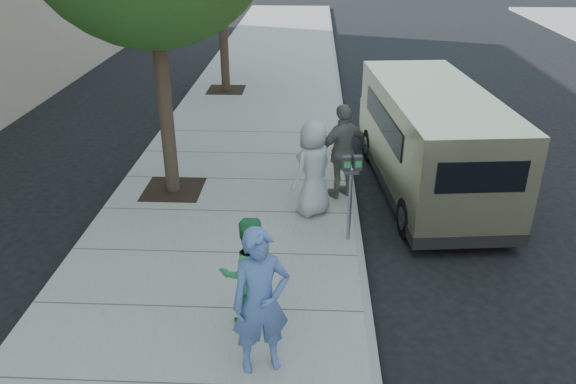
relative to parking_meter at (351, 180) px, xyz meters
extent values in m
plane|color=black|center=(-1.25, -0.54, -1.30)|extent=(120.00, 120.00, 0.00)
cube|color=gray|center=(-2.25, -0.54, -1.22)|extent=(5.00, 60.00, 0.15)
cube|color=gray|center=(0.19, -0.54, -1.22)|extent=(0.12, 60.00, 0.16)
cube|color=black|center=(-3.55, 1.86, -1.14)|extent=(1.20, 1.20, 0.01)
cylinder|color=#38281E|center=(-3.55, 1.86, 0.83)|extent=(0.28, 0.28, 3.96)
cube|color=black|center=(-3.55, 9.46, -1.14)|extent=(1.20, 1.20, 0.01)
cylinder|color=#38281E|center=(-3.55, 9.46, 0.61)|extent=(0.28, 0.28, 3.52)
cylinder|color=gray|center=(0.00, 0.00, -0.52)|extent=(0.06, 0.06, 1.26)
cube|color=gray|center=(0.00, 0.00, 0.16)|extent=(0.25, 0.11, 0.09)
cube|color=#2D2D30|center=(-0.09, -0.02, 0.31)|extent=(0.15, 0.13, 0.25)
cube|color=#2D2D30|center=(0.09, 0.02, 0.31)|extent=(0.15, 0.13, 0.25)
cube|color=beige|center=(1.78, 2.36, -0.10)|extent=(2.51, 5.53, 1.98)
cube|color=beige|center=(1.49, 5.27, -0.59)|extent=(1.87, 0.73, 0.84)
cube|color=black|center=(2.06, -0.32, 0.24)|extent=(1.48, 0.17, 0.55)
cylinder|color=black|center=(0.74, 4.03, -0.92)|extent=(0.33, 0.78, 0.75)
cylinder|color=black|center=(2.47, 4.21, -0.92)|extent=(0.33, 0.78, 0.75)
cylinder|color=black|center=(1.11, 0.41, -0.92)|extent=(0.33, 0.78, 0.75)
cylinder|color=black|center=(2.84, 0.58, -0.92)|extent=(0.33, 0.78, 0.75)
imported|color=#4F6DA9|center=(-1.24, -3.17, -0.17)|extent=(0.82, 0.67, 1.96)
imported|color=#2D8A49|center=(-1.49, -2.29, -0.33)|extent=(0.95, 0.84, 1.62)
imported|color=#B0B0B2|center=(-0.64, 0.98, -0.22)|extent=(1.04, 1.06, 1.85)
imported|color=slate|center=(-0.05, 1.74, -0.18)|extent=(1.21, 1.00, 1.93)
camera|label=1|loc=(-0.66, -8.59, 3.96)|focal=35.00mm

